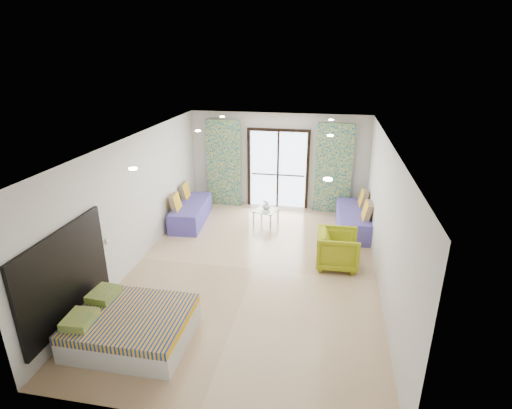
% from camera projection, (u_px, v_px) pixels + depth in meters
% --- Properties ---
extents(floor, '(5.00, 7.50, 0.01)m').
position_uv_depth(floor, '(254.00, 269.00, 8.36)').
color(floor, tan).
rests_on(floor, ground).
extents(ceiling, '(5.00, 7.50, 0.01)m').
position_uv_depth(ceiling, '(253.00, 142.00, 7.38)').
color(ceiling, silver).
rests_on(ceiling, ground).
extents(wall_back, '(5.00, 0.01, 2.70)m').
position_uv_depth(wall_back, '(278.00, 161.00, 11.31)').
color(wall_back, silver).
rests_on(wall_back, ground).
extents(wall_front, '(5.00, 0.01, 2.70)m').
position_uv_depth(wall_front, '(190.00, 332.00, 4.43)').
color(wall_front, silver).
rests_on(wall_front, ground).
extents(wall_left, '(0.01, 7.50, 2.70)m').
position_uv_depth(wall_left, '(136.00, 201.00, 8.30)').
color(wall_left, silver).
rests_on(wall_left, ground).
extents(wall_right, '(0.01, 7.50, 2.70)m').
position_uv_depth(wall_right, '(385.00, 218.00, 7.45)').
color(wall_right, silver).
rests_on(wall_right, ground).
extents(balcony_door, '(1.76, 0.08, 2.28)m').
position_uv_depth(balcony_door, '(278.00, 164.00, 11.32)').
color(balcony_door, black).
rests_on(balcony_door, floor).
extents(balcony_rail, '(1.52, 0.03, 0.04)m').
position_uv_depth(balcony_rail, '(278.00, 175.00, 11.44)').
color(balcony_rail, '#595451').
rests_on(balcony_rail, balcony_door).
extents(curtain_left, '(1.00, 0.10, 2.50)m').
position_uv_depth(curtain_left, '(224.00, 164.00, 11.45)').
color(curtain_left, beige).
rests_on(curtain_left, floor).
extents(curtain_right, '(1.00, 0.10, 2.50)m').
position_uv_depth(curtain_right, '(333.00, 169.00, 10.92)').
color(curtain_right, beige).
rests_on(curtain_right, floor).
extents(downlight_a, '(0.12, 0.12, 0.02)m').
position_uv_depth(downlight_a, '(133.00, 169.00, 5.80)').
color(downlight_a, '#FFE0B2').
rests_on(downlight_a, ceiling).
extents(downlight_b, '(0.12, 0.12, 0.02)m').
position_uv_depth(downlight_b, '(328.00, 179.00, 5.32)').
color(downlight_b, '#FFE0B2').
rests_on(downlight_b, ceiling).
extents(downlight_c, '(0.12, 0.12, 0.02)m').
position_uv_depth(downlight_c, '(198.00, 131.00, 8.55)').
color(downlight_c, '#FFE0B2').
rests_on(downlight_c, ceiling).
extents(downlight_d, '(0.12, 0.12, 0.02)m').
position_uv_depth(downlight_d, '(330.00, 135.00, 8.08)').
color(downlight_d, '#FFE0B2').
rests_on(downlight_d, ceiling).
extents(downlight_e, '(0.12, 0.12, 0.02)m').
position_uv_depth(downlight_e, '(222.00, 117.00, 10.39)').
color(downlight_e, '#FFE0B2').
rests_on(downlight_e, ceiling).
extents(downlight_f, '(0.12, 0.12, 0.02)m').
position_uv_depth(downlight_f, '(331.00, 120.00, 9.91)').
color(downlight_f, '#FFE0B2').
rests_on(downlight_f, ceiling).
extents(headboard, '(0.06, 2.10, 1.50)m').
position_uv_depth(headboard, '(65.00, 276.00, 6.11)').
color(headboard, black).
rests_on(headboard, floor).
extents(switch_plate, '(0.02, 0.10, 0.10)m').
position_uv_depth(switch_plate, '(107.00, 240.00, 7.25)').
color(switch_plate, silver).
rests_on(switch_plate, wall_left).
extents(bed, '(1.77, 1.44, 0.61)m').
position_uv_depth(bed, '(131.00, 326.00, 6.22)').
color(bed, silver).
rests_on(bed, floor).
extents(daybed_left, '(0.90, 1.95, 0.93)m').
position_uv_depth(daybed_left, '(190.00, 212.00, 10.57)').
color(daybed_left, '#4E45A4').
rests_on(daybed_left, floor).
extents(daybed_right, '(0.82, 1.94, 0.94)m').
position_uv_depth(daybed_right, '(353.00, 220.00, 10.07)').
color(daybed_right, '#4E45A4').
rests_on(daybed_right, floor).
extents(coffee_table, '(0.69, 0.69, 0.65)m').
position_uv_depth(coffee_table, '(266.00, 211.00, 10.48)').
color(coffee_table, silver).
rests_on(coffee_table, floor).
extents(vase, '(0.22, 0.23, 0.21)m').
position_uv_depth(vase, '(266.00, 206.00, 10.46)').
color(vase, white).
rests_on(vase, coffee_table).
extents(armchair, '(0.81, 0.86, 0.86)m').
position_uv_depth(armchair, '(338.00, 247.00, 8.34)').
color(armchair, '#969E14').
rests_on(armchair, floor).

